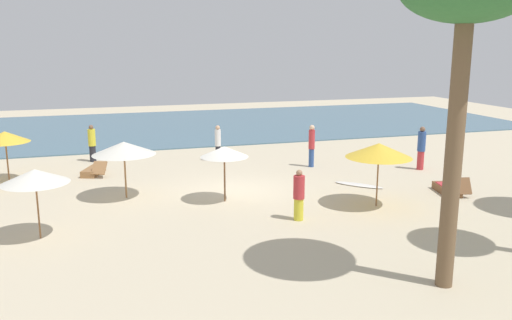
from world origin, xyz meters
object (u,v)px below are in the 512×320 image
Objects in this scene: umbrella_0 at (379,150)px; umbrella_1 at (5,137)px; umbrella_4 at (35,176)px; lounger_0 at (448,189)px; lounger_2 at (94,171)px; person_2 at (312,145)px; umbrella_3 at (224,152)px; person_0 at (92,143)px; surfboard at (359,185)px; person_4 at (218,143)px; person_1 at (299,195)px; person_3 at (421,148)px; umbrella_2 at (124,148)px.

umbrella_0 reaches higher than umbrella_1.
lounger_0 is (14.41, 0.53, -1.69)m from umbrella_4.
lounger_2 is 9.73m from person_2.
lounger_2 is (-4.46, 5.56, -1.65)m from umbrella_3.
lounger_0 is 0.98× the size of person_0.
umbrella_3 is 5.93m from surfboard.
person_0 is (3.35, 2.93, -0.96)m from umbrella_1.
lounger_0 is 3.37m from surfboard.
person_4 is (1.30, 6.57, -0.92)m from umbrella_3.
surfboard is at bearing 143.70° from lounger_0.
person_0 reaches higher than person_4.
umbrella_4 is 1.18× the size of person_4.
umbrella_0 is 1.13× the size of umbrella_3.
person_1 is 9.31m from person_4.
lounger_0 is at bearing -108.79° from person_3.
umbrella_3 is 9.49m from person_0.
umbrella_4 is (-6.06, -2.03, 0.05)m from umbrella_3.
umbrella_4 is at bearing -127.02° from umbrella_2.
person_1 is at bearing -147.75° from person_3.
person_4 is (-3.63, 8.70, -1.08)m from umbrella_0.
umbrella_2 is 6.75m from person_1.
person_3 is (15.68, 4.26, -0.87)m from umbrella_4.
umbrella_3 is at bearing -34.57° from umbrella_1.
person_3 is (14.09, -6.09, 0.10)m from person_0.
person_1 is at bearing -57.08° from umbrella_3.
umbrella_1 is 1.17× the size of surfboard.
person_2 reaches higher than person_0.
person_2 is at bearing -5.32° from umbrella_1.
umbrella_0 reaches higher than lounger_2.
person_2 is at bearing 88.10° from umbrella_0.
umbrella_4 reaches higher than person_3.
person_1 is at bearing -116.00° from person_2.
lounger_0 is 0.89× the size of person_3.
umbrella_1 is at bearing 156.93° from lounger_0.
lounger_2 is 14.50m from person_3.
surfboard is (3.87, 3.22, -0.80)m from person_1.
umbrella_4 is at bearing -177.88° from lounger_0.
umbrella_2 is at bearing 156.19° from umbrella_0.
umbrella_4 is at bearing 174.93° from person_1.
person_0 is at bearing 81.30° from umbrella_4.
umbrella_1 is 1.17× the size of person_0.
person_0 is at bearing 156.71° from person_2.
umbrella_4 is 1.25× the size of person_1.
person_0 is at bearing 90.16° from lounger_2.
surfboard is (13.46, -4.89, -1.83)m from umbrella_1.
surfboard is at bearing -82.29° from person_2.
lounger_0 is 10.75m from person_4.
umbrella_3 is 6.67m from person_2.
umbrella_1 reaches higher than person_2.
lounger_0 is at bearing -14.52° from umbrella_2.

